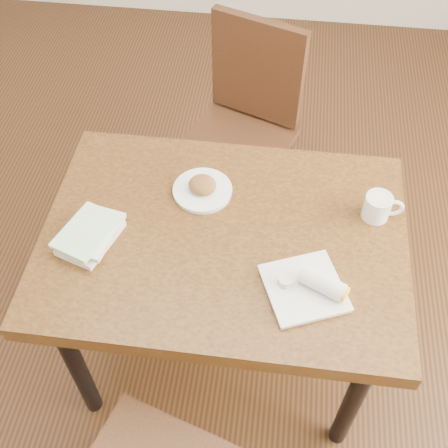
# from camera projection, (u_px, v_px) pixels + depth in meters

# --- Properties ---
(ground) EXTENTS (4.00, 5.00, 0.01)m
(ground) POSITION_uv_depth(u_px,v_px,m) (224.00, 347.00, 2.31)
(ground) COLOR #472814
(ground) RESTS_ON ground
(table) EXTENTS (1.12, 0.81, 0.75)m
(table) POSITION_uv_depth(u_px,v_px,m) (224.00, 251.00, 1.79)
(table) COLOR brown
(table) RESTS_ON ground
(chair_far) EXTENTS (0.54, 0.54, 0.95)m
(chair_far) POSITION_uv_depth(u_px,v_px,m) (244.00, 119.00, 2.36)
(chair_far) COLOR #412212
(chair_far) RESTS_ON ground
(plate_scone) EXTENTS (0.19, 0.19, 0.06)m
(plate_scone) POSITION_uv_depth(u_px,v_px,m) (202.00, 188.00, 1.82)
(plate_scone) COLOR white
(plate_scone) RESTS_ON table
(coffee_mug) EXTENTS (0.13, 0.08, 0.09)m
(coffee_mug) POSITION_uv_depth(u_px,v_px,m) (379.00, 206.00, 1.73)
(coffee_mug) COLOR white
(coffee_mug) RESTS_ON table
(plate_burrito) EXTENTS (0.28, 0.28, 0.07)m
(plate_burrito) POSITION_uv_depth(u_px,v_px,m) (310.00, 287.00, 1.58)
(plate_burrito) COLOR white
(plate_burrito) RESTS_ON table
(book_stack) EXTENTS (0.19, 0.23, 0.05)m
(book_stack) POSITION_uv_depth(u_px,v_px,m) (90.00, 234.00, 1.69)
(book_stack) COLOR white
(book_stack) RESTS_ON table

